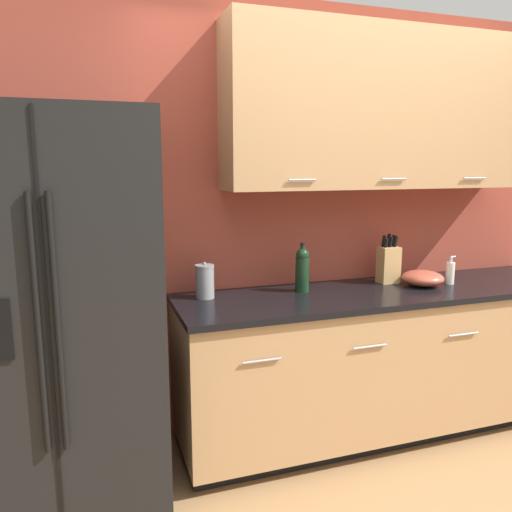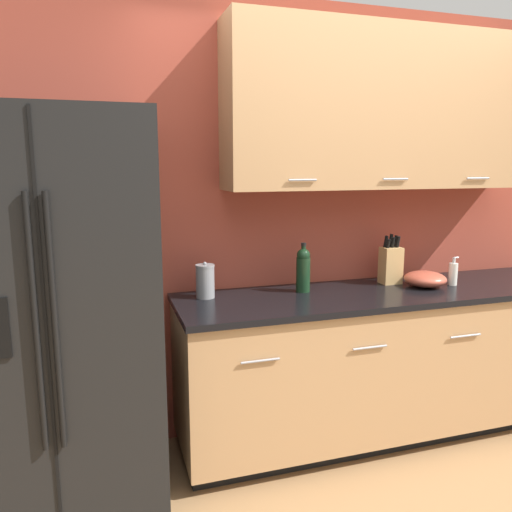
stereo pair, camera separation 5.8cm
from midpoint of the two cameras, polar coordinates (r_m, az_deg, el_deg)
name	(u,v)px [view 1 (the left image)]	position (r m, az deg, el deg)	size (l,w,h in m)	color
wall_back	(348,190)	(3.20, 9.97, 7.49)	(10.00, 0.39, 2.60)	#993D2D
counter_unit	(383,360)	(3.24, 13.86, -11.47)	(2.56, 0.64, 0.92)	black
refrigerator	(56,319)	(2.54, -22.53, -6.69)	(0.92, 0.83, 1.90)	black
knife_block	(389,264)	(3.24, 14.42, -0.84)	(0.12, 0.10, 0.31)	tan
wine_bottle	(302,269)	(2.93, 4.76, -1.46)	(0.08, 0.08, 0.29)	black
soap_dispenser	(450,273)	(3.33, 20.83, -1.79)	(0.06, 0.05, 0.18)	silver
steel_canister	(205,281)	(2.80, -6.46, -2.90)	(0.11, 0.11, 0.20)	gray
mixing_bowl	(423,278)	(3.24, 18.03, -2.42)	(0.25, 0.25, 0.09)	#B24C38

